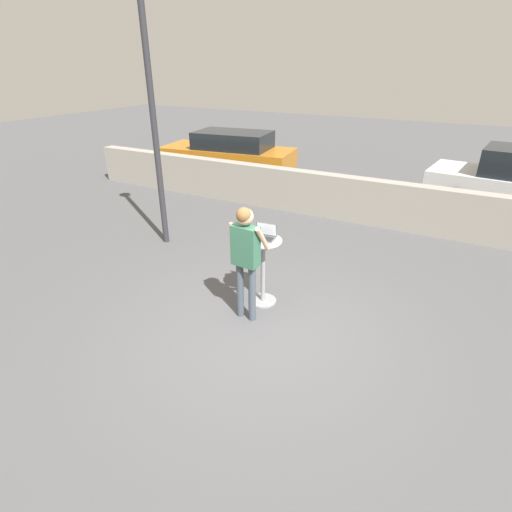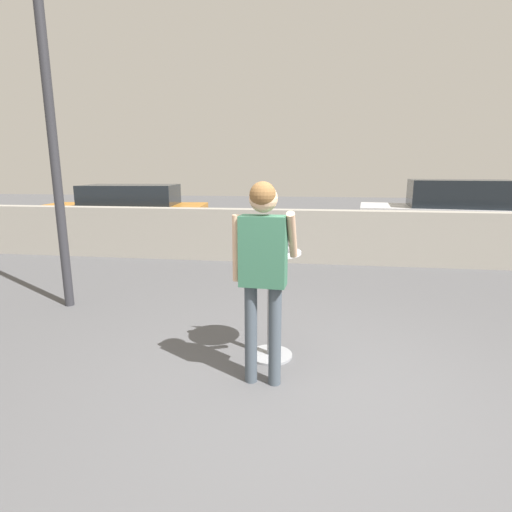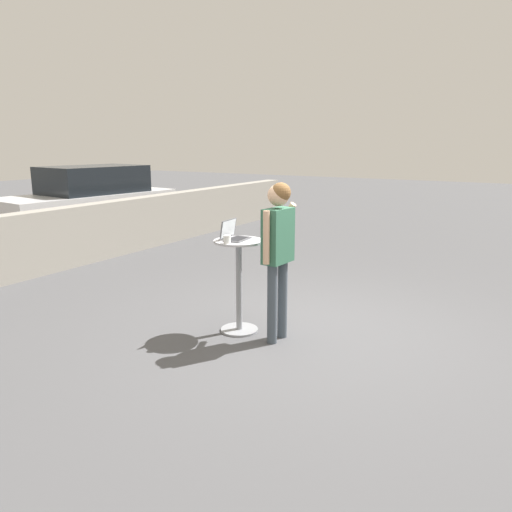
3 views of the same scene
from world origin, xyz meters
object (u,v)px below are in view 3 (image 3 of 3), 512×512
(cafe_table, at_px, (239,278))
(laptop, at_px, (234,235))
(standing_person, at_px, (278,241))
(coffee_mug, at_px, (227,239))
(parked_car_near_street, at_px, (90,199))

(cafe_table, relative_size, laptop, 3.10)
(cafe_table, distance_m, standing_person, 0.72)
(cafe_table, distance_m, laptop, 0.51)
(laptop, distance_m, coffee_mug, 0.23)
(cafe_table, xyz_separation_m, parked_car_near_street, (3.84, 6.88, 0.16))
(parked_car_near_street, bearing_deg, laptop, -119.40)
(standing_person, bearing_deg, parked_car_near_street, 62.48)
(cafe_table, height_order, parked_car_near_street, parked_car_near_street)
(standing_person, distance_m, parked_car_near_street, 8.35)
(coffee_mug, bearing_deg, standing_person, -68.05)
(laptop, relative_size, standing_person, 0.20)
(laptop, bearing_deg, coffee_mug, -165.72)
(cafe_table, height_order, coffee_mug, coffee_mug)
(coffee_mug, bearing_deg, parked_car_near_street, 59.41)
(standing_person, bearing_deg, cafe_table, 88.24)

